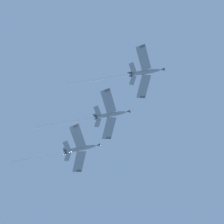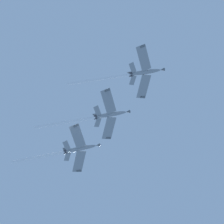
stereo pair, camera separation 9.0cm
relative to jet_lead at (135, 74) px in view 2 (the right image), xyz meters
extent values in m
ellipsoid|color=gray|center=(-1.41, 3.50, 1.39)|extent=(5.86, 11.48, 5.44)
cone|color=#595E60|center=(-3.75, 9.33, 3.71)|extent=(1.83, 2.23, 1.68)
ellipsoid|color=black|center=(-2.07, 5.13, 2.68)|extent=(2.03, 3.10, 1.82)
cube|color=gray|center=(-6.06, 0.85, 1.02)|extent=(9.31, 8.07, 1.44)
cube|color=#595E60|center=(-9.74, -0.98, 1.02)|extent=(1.58, 1.81, 0.74)
cube|color=gray|center=(3.78, 4.81, 1.02)|extent=(9.39, 4.65, 1.44)
cube|color=#595E60|center=(7.70, 6.04, 1.02)|extent=(0.93, 1.81, 0.74)
cube|color=gray|center=(-1.77, -1.70, -0.35)|extent=(3.88, 3.65, 0.77)
cube|color=gray|center=(2.46, 0.00, -0.35)|extent=(3.71, 1.99, 0.77)
cube|color=#595E60|center=(0.45, -1.13, 1.04)|extent=(1.37, 3.06, 3.46)
cylinder|color=#38383D|center=(0.19, -1.68, -0.72)|extent=(1.20, 1.43, 1.10)
cylinder|color=#38383D|center=(1.03, -1.35, -0.72)|extent=(1.20, 1.43, 1.10)
cylinder|color=white|center=(4.65, -11.56, -4.72)|extent=(8.76, 20.27, 8.60)
ellipsoid|color=gray|center=(-9.46, -13.76, -3.45)|extent=(6.09, 11.40, 5.47)
cone|color=#595E60|center=(-11.94, -7.99, -1.11)|extent=(1.86, 2.24, 1.68)
ellipsoid|color=black|center=(-10.16, -12.14, -2.16)|extent=(2.08, 3.09, 1.82)
cube|color=gray|center=(-14.05, -16.51, -3.83)|extent=(9.25, 8.19, 1.45)
cube|color=#595E60|center=(-17.69, -18.42, -3.82)|extent=(1.60, 1.80, 0.74)
cube|color=gray|center=(-4.31, -12.33, -3.83)|extent=(9.44, 4.84, 1.45)
cube|color=#595E60|center=(-0.42, -11.01, -3.82)|extent=(0.97, 1.82, 0.74)
cube|color=gray|center=(-9.71, -18.96, -5.20)|extent=(3.86, 3.68, 0.78)
cube|color=gray|center=(-5.52, -17.16, -5.20)|extent=(3.74, 2.06, 0.78)
cube|color=#595E60|center=(-7.50, -18.34, -3.82)|extent=(1.44, 3.04, 3.46)
cylinder|color=#38383D|center=(-7.75, -18.90, -5.58)|extent=(1.21, 1.43, 1.10)
cylinder|color=#38383D|center=(-6.92, -18.54, -5.58)|extent=(1.21, 1.43, 1.10)
cylinder|color=white|center=(-3.31, -28.10, -9.39)|extent=(8.91, 19.10, 8.37)
ellipsoid|color=gray|center=(-15.90, -28.78, -7.00)|extent=(6.09, 11.39, 5.49)
cone|color=#595E60|center=(-18.37, -23.02, -4.64)|extent=(1.86, 2.24, 1.69)
ellipsoid|color=black|center=(-16.59, -27.17, -5.70)|extent=(2.08, 3.09, 1.83)
cube|color=gray|center=(-20.48, -31.53, -7.37)|extent=(9.25, 8.19, 1.45)
cube|color=#595E60|center=(-24.12, -33.44, -7.37)|extent=(1.60, 1.80, 0.75)
cube|color=gray|center=(-10.74, -27.34, -7.37)|extent=(9.44, 4.84, 1.45)
cube|color=#595E60|center=(-6.85, -26.02, -7.37)|extent=(0.97, 1.82, 0.75)
cube|color=gray|center=(-16.14, -33.98, -8.76)|extent=(3.85, 3.68, 0.78)
cube|color=gray|center=(-11.95, -32.18, -8.76)|extent=(3.74, 2.06, 0.78)
cube|color=#595E60|center=(-13.93, -33.36, -7.38)|extent=(1.44, 3.04, 3.47)
cylinder|color=#38383D|center=(-14.18, -33.91, -9.13)|extent=(1.22, 1.43, 1.10)
cylinder|color=#38383D|center=(-13.35, -33.56, -9.13)|extent=(1.22, 1.43, 1.10)
cylinder|color=white|center=(-10.26, -41.91, -12.47)|extent=(7.91, 16.71, 7.46)
camera|label=1|loc=(34.17, 6.42, -113.44)|focal=53.47mm
camera|label=2|loc=(34.20, 6.34, -113.44)|focal=53.47mm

